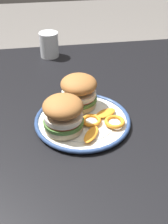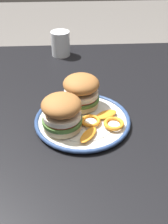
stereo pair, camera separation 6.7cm
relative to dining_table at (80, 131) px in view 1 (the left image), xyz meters
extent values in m
cube|color=black|center=(0.00, 0.00, 0.06)|extent=(1.42, 1.08, 0.03)
cylinder|color=silver|center=(0.00, -0.05, 0.08)|extent=(0.26, 0.26, 0.01)
torus|color=navy|center=(0.00, -0.05, 0.09)|extent=(0.28, 0.28, 0.01)
cylinder|color=silver|center=(0.00, -0.05, 0.09)|extent=(0.20, 0.20, 0.00)
cylinder|color=beige|center=(-0.06, -0.09, 0.10)|extent=(0.11, 0.11, 0.02)
cylinder|color=#477033|center=(-0.06, -0.09, 0.12)|extent=(0.11, 0.11, 0.01)
cylinder|color=#BC3828|center=(-0.06, -0.09, 0.12)|extent=(0.10, 0.10, 0.01)
cylinder|color=silver|center=(-0.06, -0.09, 0.13)|extent=(0.11, 0.11, 0.01)
ellipsoid|color=#A36633|center=(-0.06, -0.09, 0.17)|extent=(0.15, 0.15, 0.05)
cylinder|color=beige|center=(0.00, 0.02, 0.10)|extent=(0.11, 0.11, 0.02)
cylinder|color=#477033|center=(0.00, 0.02, 0.12)|extent=(0.11, 0.11, 0.01)
cylinder|color=#BC3828|center=(0.00, 0.02, 0.12)|extent=(0.10, 0.10, 0.01)
cylinder|color=silver|center=(0.00, 0.02, 0.13)|extent=(0.11, 0.11, 0.01)
ellipsoid|color=#A36633|center=(0.00, 0.02, 0.17)|extent=(0.15, 0.15, 0.05)
torus|color=orange|center=(0.09, -0.09, 0.10)|extent=(0.08, 0.08, 0.01)
cylinder|color=#F4E5C6|center=(0.09, -0.09, 0.10)|extent=(0.03, 0.03, 0.00)
ellipsoid|color=orange|center=(0.01, -0.13, 0.10)|extent=(0.07, 0.08, 0.01)
ellipsoid|color=orange|center=(0.07, -0.04, 0.10)|extent=(0.08, 0.06, 0.01)
torus|color=orange|center=(0.02, -0.07, 0.10)|extent=(0.08, 0.08, 0.01)
cylinder|color=#F4E5C6|center=(0.02, -0.07, 0.10)|extent=(0.03, 0.03, 0.00)
cylinder|color=white|center=(-0.07, 0.43, 0.13)|extent=(0.08, 0.08, 0.10)
cylinder|color=orange|center=(-0.07, 0.43, 0.11)|extent=(0.07, 0.07, 0.08)
camera|label=1|loc=(-0.10, -0.71, 0.60)|focal=45.52mm
camera|label=2|loc=(-0.03, -0.72, 0.60)|focal=45.52mm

